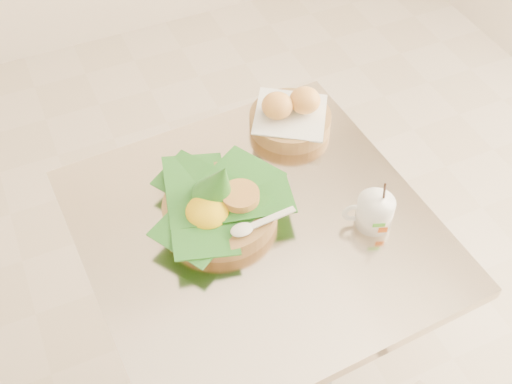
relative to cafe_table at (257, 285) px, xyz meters
name	(u,v)px	position (x,y,z in m)	size (l,w,h in m)	color
floor	(219,381)	(-0.10, 0.05, -0.53)	(3.60, 3.60, 0.00)	beige
cafe_table	(257,285)	(0.00, 0.00, 0.00)	(0.73, 0.73, 0.75)	gray
rice_basket	(220,204)	(-0.06, 0.06, 0.26)	(0.30, 0.30, 0.15)	#9F7744
bread_basket	(290,115)	(0.20, 0.24, 0.26)	(0.23, 0.23, 0.10)	#9F7744
coffee_mug	(374,211)	(0.22, -0.09, 0.26)	(0.10, 0.08, 0.13)	white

